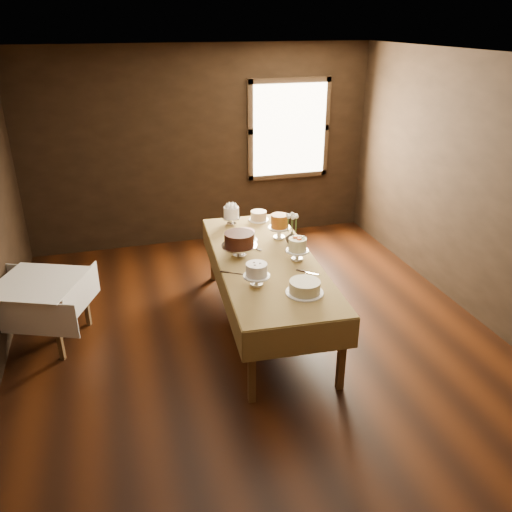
# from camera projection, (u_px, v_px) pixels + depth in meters

# --- Properties ---
(floor) EXTENTS (5.00, 6.00, 0.01)m
(floor) POSITION_uv_depth(u_px,v_px,m) (261.00, 347.00, 5.32)
(floor) COLOR black
(floor) RESTS_ON ground
(ceiling) EXTENTS (5.00, 6.00, 0.01)m
(ceiling) POSITION_uv_depth(u_px,v_px,m) (263.00, 58.00, 4.14)
(ceiling) COLOR beige
(ceiling) RESTS_ON wall_back
(wall_back) EXTENTS (5.00, 0.02, 2.80)m
(wall_back) POSITION_uv_depth(u_px,v_px,m) (202.00, 148.00, 7.35)
(wall_back) COLOR black
(wall_back) RESTS_ON ground
(wall_front) EXTENTS (5.00, 0.02, 2.80)m
(wall_front) POSITION_uv_depth(u_px,v_px,m) (471.00, 471.00, 2.12)
(wall_front) COLOR black
(wall_front) RESTS_ON ground
(wall_right) EXTENTS (0.02, 6.00, 2.80)m
(wall_right) POSITION_uv_depth(u_px,v_px,m) (492.00, 197.00, 5.36)
(wall_right) COLOR black
(wall_right) RESTS_ON ground
(window) EXTENTS (1.10, 0.05, 1.30)m
(window) POSITION_uv_depth(u_px,v_px,m) (289.00, 130.00, 7.54)
(window) COLOR #FFEABF
(window) RESTS_ON wall_back
(display_table) EXTENTS (1.17, 2.65, 0.80)m
(display_table) POSITION_uv_depth(u_px,v_px,m) (266.00, 264.00, 5.41)
(display_table) COLOR #4E361D
(display_table) RESTS_ON ground
(side_table) EXTENTS (1.07, 1.07, 0.68)m
(side_table) POSITION_uv_depth(u_px,v_px,m) (38.00, 289.00, 5.20)
(side_table) COLOR #4E361D
(side_table) RESTS_ON ground
(cake_meringue) EXTENTS (0.22, 0.22, 0.23)m
(cake_meringue) POSITION_uv_depth(u_px,v_px,m) (231.00, 216.00, 6.23)
(cake_meringue) COLOR silver
(cake_meringue) RESTS_ON display_table
(cake_speckled) EXTENTS (0.26, 0.26, 0.12)m
(cake_speckled) POSITION_uv_depth(u_px,v_px,m) (259.00, 216.00, 6.38)
(cake_speckled) COLOR white
(cake_speckled) RESTS_ON display_table
(cake_lattice) EXTENTS (0.32, 0.32, 0.11)m
(cake_lattice) POSITION_uv_depth(u_px,v_px,m) (245.00, 237.00, 5.80)
(cake_lattice) COLOR white
(cake_lattice) RESTS_ON display_table
(cake_caramel) EXTENTS (0.26, 0.26, 0.29)m
(cake_caramel) POSITION_uv_depth(u_px,v_px,m) (279.00, 228.00, 5.85)
(cake_caramel) COLOR white
(cake_caramel) RESTS_ON display_table
(cake_chocolate) EXTENTS (0.38, 0.38, 0.27)m
(cake_chocolate) POSITION_uv_depth(u_px,v_px,m) (239.00, 245.00, 5.40)
(cake_chocolate) COLOR silver
(cake_chocolate) RESTS_ON display_table
(cake_flowers) EXTENTS (0.24, 0.24, 0.25)m
(cake_flowers) POSITION_uv_depth(u_px,v_px,m) (297.00, 250.00, 5.33)
(cake_flowers) COLOR white
(cake_flowers) RESTS_ON display_table
(cake_swirl) EXTENTS (0.28, 0.28, 0.23)m
(cake_swirl) POSITION_uv_depth(u_px,v_px,m) (257.00, 275.00, 4.81)
(cake_swirl) COLOR white
(cake_swirl) RESTS_ON display_table
(cake_cream) EXTENTS (0.35, 0.35, 0.12)m
(cake_cream) POSITION_uv_depth(u_px,v_px,m) (305.00, 288.00, 4.69)
(cake_cream) COLOR white
(cake_cream) RESTS_ON display_table
(cake_server_b) EXTENTS (0.19, 0.18, 0.01)m
(cake_server_b) POSITION_uv_depth(u_px,v_px,m) (312.00, 273.00, 5.07)
(cake_server_b) COLOR silver
(cake_server_b) RESTS_ON display_table
(cake_server_c) EXTENTS (0.14, 0.22, 0.01)m
(cake_server_c) POSITION_uv_depth(u_px,v_px,m) (250.00, 246.00, 5.67)
(cake_server_c) COLOR silver
(cake_server_c) RESTS_ON display_table
(cake_server_d) EXTENTS (0.16, 0.21, 0.01)m
(cake_server_d) POSITION_uv_depth(u_px,v_px,m) (290.00, 246.00, 5.67)
(cake_server_d) COLOR silver
(cake_server_d) RESTS_ON display_table
(cake_server_e) EXTENTS (0.22, 0.15, 0.01)m
(cake_server_e) POSITION_uv_depth(u_px,v_px,m) (236.00, 274.00, 5.07)
(cake_server_e) COLOR silver
(cake_server_e) RESTS_ON display_table
(flower_vase) EXTENTS (0.19, 0.19, 0.14)m
(flower_vase) POSITION_uv_depth(u_px,v_px,m) (292.00, 237.00, 5.73)
(flower_vase) COLOR #2D2823
(flower_vase) RESTS_ON display_table
(flower_bouquet) EXTENTS (0.14, 0.14, 0.20)m
(flower_bouquet) POSITION_uv_depth(u_px,v_px,m) (292.00, 221.00, 5.65)
(flower_bouquet) COLOR white
(flower_bouquet) RESTS_ON flower_vase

